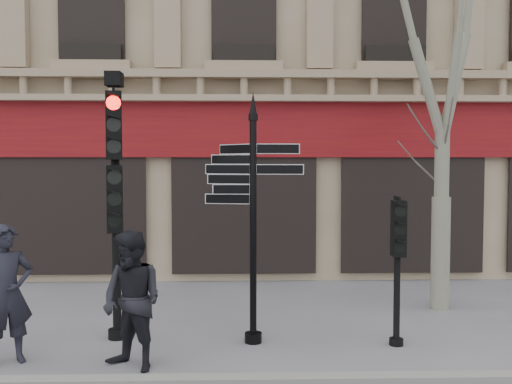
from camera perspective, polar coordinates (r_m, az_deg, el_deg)
ground at (r=8.96m, az=-0.96°, el=-15.45°), size 80.00×80.00×0.00m
kerb at (r=7.62m, az=-0.84°, el=-18.35°), size 80.00×0.25×0.12m
fingerpost at (r=8.83m, az=-0.29°, el=1.70°), size 2.13×2.13×3.92m
traffic_signal_main at (r=9.30m, az=-13.89°, el=1.98°), size 0.52×0.42×4.25m
traffic_signal_secondary at (r=9.05m, az=13.97°, el=-5.11°), size 0.40×0.29×2.25m
plane_tree at (r=11.84m, az=18.36°, el=17.79°), size 3.16×3.16×8.39m
pedestrian_a at (r=8.84m, az=-23.66°, el=-9.34°), size 0.86×0.80×1.97m
pedestrian_b at (r=8.06m, az=-12.28°, el=-10.56°), size 1.17×1.11×1.91m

